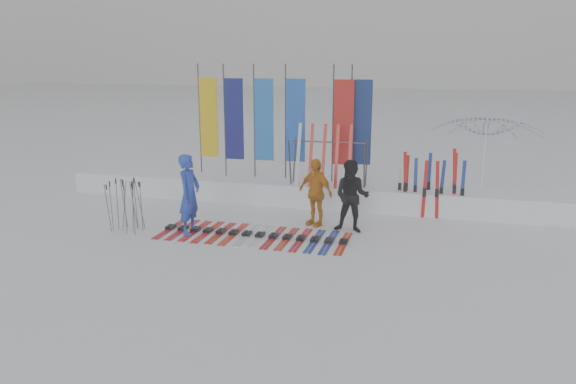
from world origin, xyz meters
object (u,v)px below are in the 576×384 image
(person_blue, at_px, (189,194))
(ski_rack, at_px, (328,157))
(person_black, at_px, (352,197))
(ski_row, at_px, (254,235))
(person_yellow, at_px, (315,192))
(tent_canopy, at_px, (483,162))

(person_blue, relative_size, ski_rack, 0.91)
(person_black, relative_size, ski_row, 0.39)
(person_blue, bearing_deg, ski_rack, -36.73)
(person_black, bearing_deg, person_blue, -161.29)
(person_yellow, relative_size, ski_rack, 0.81)
(person_yellow, height_order, ski_rack, ski_rack)
(person_black, distance_m, tent_canopy, 4.14)
(person_yellow, height_order, ski_row, person_yellow)
(person_yellow, bearing_deg, ski_row, -107.49)
(person_black, xyz_separation_m, person_yellow, (-0.93, 0.30, -0.03))
(person_blue, xyz_separation_m, person_yellow, (2.65, 1.39, -0.11))
(person_yellow, relative_size, tent_canopy, 0.57)
(tent_canopy, distance_m, ski_rack, 4.07)
(ski_row, bearing_deg, ski_rack, 69.07)
(tent_canopy, xyz_separation_m, ski_row, (-5.14, -3.69, -1.26))
(tent_canopy, height_order, ski_row, tent_canopy)
(person_blue, height_order, person_black, person_blue)
(person_black, relative_size, ski_rack, 0.83)
(person_blue, xyz_separation_m, ski_rack, (2.62, 3.14, 0.45))
(person_black, relative_size, tent_canopy, 0.59)
(person_yellow, bearing_deg, ski_rack, 117.31)
(person_blue, bearing_deg, tent_canopy, -56.65)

